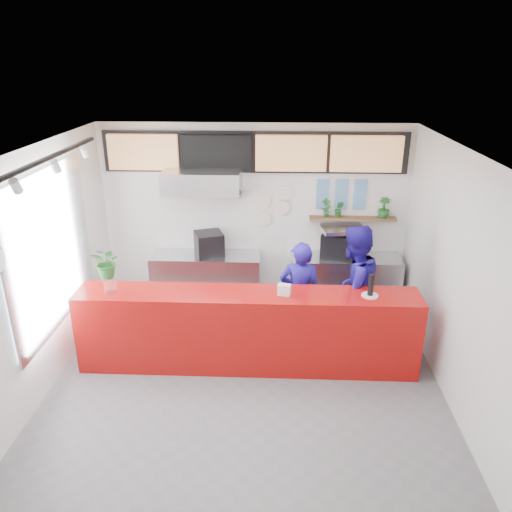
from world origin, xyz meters
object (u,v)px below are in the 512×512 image
at_px(espresso_machine, 342,245).
at_px(staff_center, 300,295).
at_px(service_counter, 248,330).
at_px(pepper_mill, 371,285).
at_px(staff_right, 352,290).
at_px(panini_oven, 209,244).

relative_size(espresso_machine, staff_center, 0.39).
relative_size(service_counter, pepper_mill, 15.66).
bearing_deg(staff_center, pepper_mill, 149.67).
height_order(staff_center, staff_right, staff_right).
relative_size(service_counter, staff_center, 2.80).
height_order(panini_oven, staff_center, staff_center).
relative_size(staff_center, staff_right, 0.86).
bearing_deg(staff_center, service_counter, 41.86).
height_order(service_counter, panini_oven, panini_oven).
xyz_separation_m(espresso_machine, pepper_mill, (0.15, -1.82, 0.15)).
bearing_deg(pepper_mill, staff_center, 146.19).
height_order(panini_oven, espresso_machine, espresso_machine).
height_order(panini_oven, staff_right, staff_right).
distance_m(service_counter, espresso_machine, 2.36).
xyz_separation_m(service_counter, staff_right, (1.43, 0.50, 0.39)).
bearing_deg(staff_center, panini_oven, -37.01).
bearing_deg(staff_right, staff_center, -42.52).
relative_size(service_counter, staff_right, 2.41).
bearing_deg(panini_oven, pepper_mill, -58.07).
relative_size(panini_oven, staff_right, 0.23).
xyz_separation_m(staff_center, pepper_mill, (0.86, -0.58, 0.46)).
bearing_deg(service_counter, espresso_machine, 51.60).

